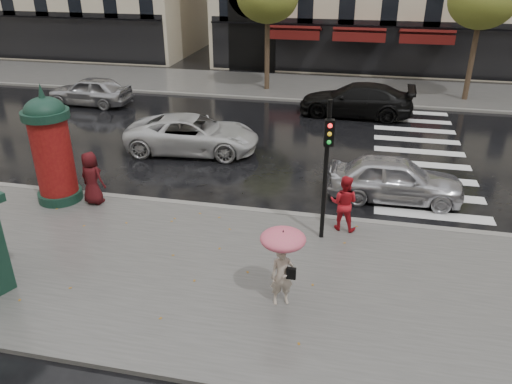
% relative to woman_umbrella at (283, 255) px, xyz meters
% --- Properties ---
extents(ground, '(160.00, 160.00, 0.00)m').
position_rel_woman_umbrella_xyz_m(ground, '(-2.10, 1.33, -1.40)').
color(ground, black).
rests_on(ground, ground).
extents(near_sidewalk, '(90.00, 7.00, 0.12)m').
position_rel_woman_umbrella_xyz_m(near_sidewalk, '(-2.10, 0.83, -1.34)').
color(near_sidewalk, '#474744').
rests_on(near_sidewalk, ground).
extents(far_sidewalk, '(90.00, 6.00, 0.12)m').
position_rel_woman_umbrella_xyz_m(far_sidewalk, '(-2.10, 20.33, -1.34)').
color(far_sidewalk, '#474744').
rests_on(far_sidewalk, ground).
extents(near_kerb, '(90.00, 0.25, 0.14)m').
position_rel_woman_umbrella_xyz_m(near_kerb, '(-2.10, 4.33, -1.33)').
color(near_kerb, slate).
rests_on(near_kerb, ground).
extents(far_kerb, '(90.00, 0.25, 0.14)m').
position_rel_woman_umbrella_xyz_m(far_kerb, '(-2.10, 17.33, -1.33)').
color(far_kerb, slate).
rests_on(far_kerb, ground).
extents(zebra_crossing, '(3.60, 11.75, 0.01)m').
position_rel_woman_umbrella_xyz_m(zebra_crossing, '(3.90, 10.93, -1.39)').
color(zebra_crossing, silver).
rests_on(zebra_crossing, ground).
extents(tree_far_right, '(3.40, 3.40, 6.64)m').
position_rel_woman_umbrella_xyz_m(tree_far_right, '(6.90, 19.33, 3.77)').
color(tree_far_right, '#38281C').
rests_on(tree_far_right, ground).
extents(woman_umbrella, '(1.01, 1.01, 1.94)m').
position_rel_woman_umbrella_xyz_m(woman_umbrella, '(0.00, 0.00, 0.00)').
color(woman_umbrella, '#BFAE9D').
rests_on(woman_umbrella, near_sidewalk).
extents(woman_red, '(0.90, 0.76, 1.66)m').
position_rel_woman_umbrella_xyz_m(woman_red, '(1.16, 3.73, -0.45)').
color(woman_red, red).
rests_on(woman_red, near_sidewalk).
extents(man_burgundy, '(0.94, 0.72, 1.73)m').
position_rel_woman_umbrella_xyz_m(man_burgundy, '(-6.69, 3.73, -0.42)').
color(man_burgundy, '#410D10').
rests_on(man_burgundy, near_sidewalk).
extents(morris_column, '(1.42, 1.42, 3.83)m').
position_rel_woman_umbrella_xyz_m(morris_column, '(-7.91, 3.73, 0.55)').
color(morris_column, '#122F23').
rests_on(morris_column, near_sidewalk).
extents(traffic_light, '(0.28, 0.38, 3.97)m').
position_rel_woman_umbrella_xyz_m(traffic_light, '(0.64, 3.05, 1.13)').
color(traffic_light, black).
rests_on(traffic_light, near_sidewalk).
extents(car_silver, '(4.36, 1.81, 1.48)m').
position_rel_woman_umbrella_xyz_m(car_silver, '(2.71, 6.26, -0.66)').
color(car_silver, '#BABABF').
rests_on(car_silver, ground).
extents(car_white, '(5.51, 2.90, 1.48)m').
position_rel_woman_umbrella_xyz_m(car_white, '(-5.15, 9.03, -0.66)').
color(car_white, '#BEBEBE').
rests_on(car_white, ground).
extents(car_black, '(5.60, 2.47, 1.60)m').
position_rel_woman_umbrella_xyz_m(car_black, '(1.14, 15.39, -0.60)').
color(car_black, black).
rests_on(car_black, ground).
extents(car_far_silver, '(4.46, 1.90, 1.50)m').
position_rel_woman_umbrella_xyz_m(car_far_silver, '(-12.66, 14.39, -0.65)').
color(car_far_silver, '#A0A1A5').
rests_on(car_far_silver, ground).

